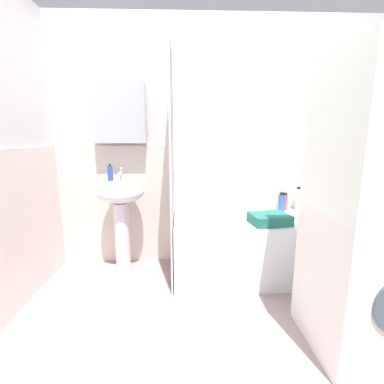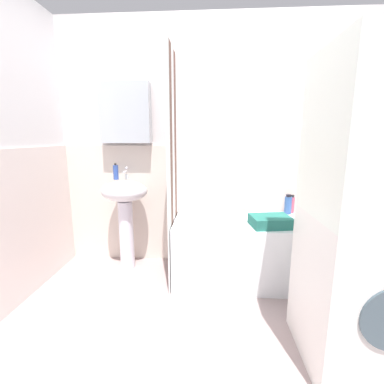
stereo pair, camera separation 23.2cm
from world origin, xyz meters
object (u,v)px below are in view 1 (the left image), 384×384
at_px(shampoo_bottle, 309,201).
at_px(conditioner_bottle, 282,202).
at_px(body_wash_bottle, 298,199).
at_px(towel_folded, 269,219).
at_px(lotion_bottle, 285,202).
at_px(washer_dryer_stack, 372,213).
at_px(sink, 121,207).
at_px(bathtub, 252,247).
at_px(soap_dispenser, 110,173).

distance_m(shampoo_bottle, conditioner_bottle, 0.27).
xyz_separation_m(body_wash_bottle, conditioner_bottle, (-0.18, -0.03, -0.03)).
distance_m(shampoo_bottle, towel_folded, 0.66).
bearing_deg(lotion_bottle, towel_folded, -124.02).
xyz_separation_m(conditioner_bottle, washer_dryer_stack, (0.09, -1.14, 0.21)).
distance_m(sink, towel_folded, 1.35).
bearing_deg(body_wash_bottle, conditioner_bottle, -168.80).
bearing_deg(sink, bathtub, -6.44).
xyz_separation_m(sink, lotion_bottle, (1.61, 0.14, -0.00)).
xyz_separation_m(shampoo_bottle, towel_folded, (-0.52, -0.40, -0.05)).
xyz_separation_m(soap_dispenser, towel_folded, (1.42, -0.38, -0.35)).
bearing_deg(lotion_bottle, bathtub, -144.91).
height_order(sink, conditioner_bottle, sink).
bearing_deg(washer_dryer_stack, body_wash_bottle, 85.92).
height_order(shampoo_bottle, towel_folded, shampoo_bottle).
bearing_deg(soap_dispenser, washer_dryer_stack, -32.52).
bearing_deg(towel_folded, soap_dispenser, 164.97).
height_order(shampoo_bottle, conditioner_bottle, shampoo_bottle).
bearing_deg(towel_folded, washer_dryer_stack, -65.32).
distance_m(towel_folded, washer_dryer_stack, 0.85).
relative_size(towel_folded, washer_dryer_stack, 0.18).
distance_m(lotion_bottle, conditioner_bottle, 0.06).
relative_size(soap_dispenser, towel_folded, 0.51).
relative_size(shampoo_bottle, washer_dryer_stack, 0.12).
height_order(shampoo_bottle, body_wash_bottle, body_wash_bottle).
bearing_deg(conditioner_bottle, towel_folded, -121.79).
relative_size(sink, washer_dryer_stack, 0.51).
bearing_deg(towel_folded, body_wash_bottle, 45.71).
xyz_separation_m(sink, washer_dryer_stack, (1.66, -1.04, 0.22)).
distance_m(conditioner_bottle, washer_dryer_stack, 1.16).
xyz_separation_m(bathtub, lotion_bottle, (0.39, 0.27, 0.36)).
bearing_deg(sink, body_wash_bottle, 4.38).
distance_m(sink, lotion_bottle, 1.62).
relative_size(shampoo_bottle, towel_folded, 0.65).
relative_size(body_wash_bottle, towel_folded, 0.76).
xyz_separation_m(soap_dispenser, washer_dryer_stack, (1.76, -1.12, -0.09)).
xyz_separation_m(soap_dispenser, body_wash_bottle, (1.84, 0.05, -0.28)).
bearing_deg(towel_folded, bathtub, 120.32).
bearing_deg(sink, conditioner_bottle, 3.61).
height_order(sink, soap_dispenser, soap_dispenser).
relative_size(soap_dispenser, shampoo_bottle, 0.79).
bearing_deg(conditioner_bottle, soap_dispenser, -179.35).
distance_m(soap_dispenser, body_wash_bottle, 1.86).
bearing_deg(shampoo_bottle, lotion_bottle, 170.83).
bearing_deg(soap_dispenser, shampoo_bottle, 0.62).
xyz_separation_m(soap_dispenser, shampoo_bottle, (1.94, 0.02, -0.29)).
xyz_separation_m(body_wash_bottle, towel_folded, (-0.42, -0.43, -0.07)).
xyz_separation_m(bathtub, shampoo_bottle, (0.62, 0.24, 0.38)).
height_order(lotion_bottle, conditioner_bottle, conditioner_bottle).
height_order(soap_dispenser, lotion_bottle, soap_dispenser).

